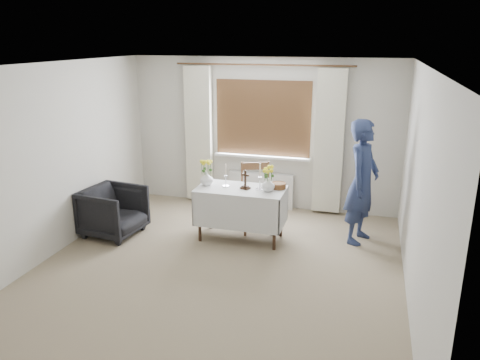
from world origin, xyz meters
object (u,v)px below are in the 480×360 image
at_px(wooden_chair, 257,198).
at_px(armchair, 113,211).
at_px(altar_table, 241,214).
at_px(wooden_cross, 245,180).
at_px(flower_vase_left, 207,178).
at_px(flower_vase_right, 268,185).
at_px(person, 362,182).

height_order(wooden_chair, armchair, wooden_chair).
height_order(altar_table, wooden_chair, wooden_chair).
distance_m(altar_table, armchair, 1.87).
bearing_deg(wooden_cross, altar_table, -161.38).
bearing_deg(flower_vase_left, wooden_cross, -2.14).
height_order(altar_table, flower_vase_right, flower_vase_right).
xyz_separation_m(armchair, person, (3.47, 0.76, 0.52)).
distance_m(altar_table, wooden_cross, 0.52).
distance_m(altar_table, person, 1.75).
xyz_separation_m(altar_table, person, (1.63, 0.40, 0.49)).
height_order(altar_table, person, person).
relative_size(armchair, person, 0.45).
distance_m(altar_table, wooden_chair, 0.42).
bearing_deg(flower_vase_left, wooden_chair, 28.62).
xyz_separation_m(person, flower_vase_right, (-1.24, -0.41, -0.02)).
relative_size(altar_table, flower_vase_left, 6.28).
xyz_separation_m(armchair, flower_vase_left, (1.32, 0.38, 0.50)).
distance_m(armchair, person, 3.59).
height_order(wooden_chair, flower_vase_right, wooden_chair).
bearing_deg(person, wooden_cross, 122.31).
bearing_deg(altar_table, flower_vase_left, 177.96).
bearing_deg(wooden_cross, armchair, -147.70).
height_order(altar_table, flower_vase_left, flower_vase_left).
relative_size(person, wooden_cross, 6.48).
relative_size(wooden_cross, flower_vase_left, 1.37).
distance_m(person, wooden_cross, 1.62).
height_order(armchair, wooden_cross, wooden_cross).
relative_size(armchair, wooden_cross, 2.93).
bearing_deg(altar_table, flower_vase_right, -2.01).
xyz_separation_m(wooden_chair, wooden_cross, (-0.08, -0.38, 0.39)).
bearing_deg(armchair, flower_vase_right, -73.90).
bearing_deg(flower_vase_right, wooden_chair, 122.52).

